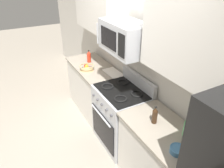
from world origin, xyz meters
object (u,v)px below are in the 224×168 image
object	(u,v)px
cutting_board	(113,73)
range_oven	(121,117)
microwave	(125,37)
prep_bowl	(178,150)
bottle_hot_sauce	(89,57)
utensil_crock	(193,130)
bottle_soy	(155,115)
fruit_basket	(87,68)

from	to	relation	value
cutting_board	range_oven	bearing A→B (deg)	-17.06
microwave	cutting_board	bearing A→B (deg)	165.47
range_oven	prep_bowl	size ratio (longest dim) A/B	7.24
range_oven	bottle_hot_sauce	xyz separation A→B (m)	(-1.16, 0.01, 0.54)
utensil_crock	cutting_board	bearing A→B (deg)	-179.62
bottle_soy	prep_bowl	size ratio (longest dim) A/B	1.43
range_oven	bottle_soy	distance (m)	0.92
range_oven	bottle_soy	xyz separation A→B (m)	(0.75, -0.03, 0.53)
bottle_hot_sauce	prep_bowl	size ratio (longest dim) A/B	1.47
range_oven	bottle_hot_sauce	world-z (taller)	bottle_hot_sauce
microwave	prep_bowl	world-z (taller)	microwave
prep_bowl	fruit_basket	bearing A→B (deg)	-178.51
range_oven	microwave	xyz separation A→B (m)	(-0.00, 0.03, 1.20)
cutting_board	bottle_hot_sauce	bearing A→B (deg)	-165.11
range_oven	bottle_soy	size ratio (longest dim) A/B	5.08
range_oven	microwave	distance (m)	1.20
range_oven	cutting_board	size ratio (longest dim) A/B	2.80
range_oven	bottle_hot_sauce	size ratio (longest dim) A/B	4.92
bottle_soy	microwave	bearing A→B (deg)	175.78
cutting_board	bottle_hot_sauce	xyz separation A→B (m)	(-0.61, -0.16, 0.09)
microwave	bottle_soy	distance (m)	1.00
range_oven	bottle_hot_sauce	distance (m)	1.28
microwave	cutting_board	distance (m)	0.95
microwave	prep_bowl	distance (m)	1.42
microwave	fruit_basket	distance (m)	1.14
cutting_board	prep_bowl	world-z (taller)	prep_bowl
bottle_hot_sauce	prep_bowl	distance (m)	2.37
fruit_basket	bottle_hot_sauce	bearing A→B (deg)	150.24
bottle_soy	cutting_board	bearing A→B (deg)	171.33
utensil_crock	prep_bowl	size ratio (longest dim) A/B	2.25
prep_bowl	utensil_crock	bearing A→B (deg)	108.52
utensil_crock	prep_bowl	xyz separation A→B (m)	(0.10, -0.29, -0.05)
bottle_soy	fruit_basket	bearing A→B (deg)	-175.23
utensil_crock	prep_bowl	distance (m)	0.31
range_oven	cutting_board	world-z (taller)	range_oven
prep_bowl	cutting_board	bearing A→B (deg)	170.96
bottle_hot_sauce	prep_bowl	bearing A→B (deg)	-2.82
bottle_soy	prep_bowl	xyz separation A→B (m)	(0.45, -0.08, -0.07)
bottle_hot_sauce	fruit_basket	bearing A→B (deg)	-29.76
cutting_board	bottle_soy	bearing A→B (deg)	-8.67
fruit_basket	cutting_board	distance (m)	0.46
utensil_crock	fruit_basket	distance (m)	2.00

